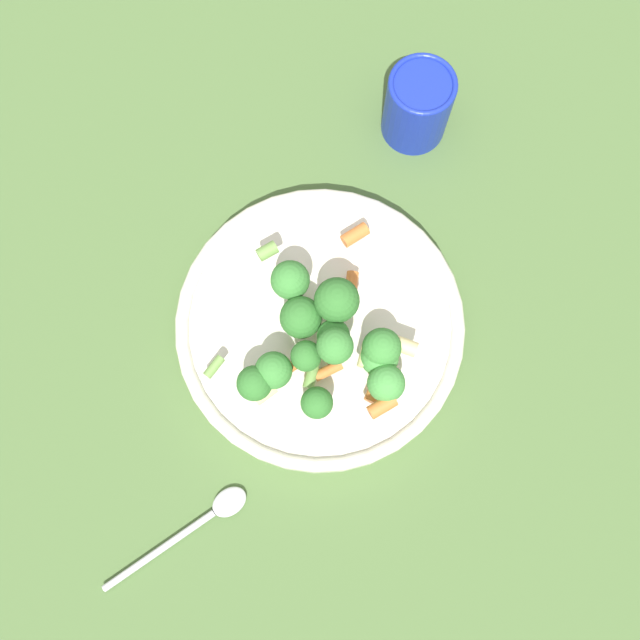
# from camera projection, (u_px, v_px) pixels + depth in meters

# --- Properties ---
(ground_plane) EXTENTS (3.00, 3.00, 0.00)m
(ground_plane) POSITION_uv_depth(u_px,v_px,m) (320.00, 332.00, 0.78)
(ground_plane) COLOR #4C6B38
(bowl) EXTENTS (0.29, 0.29, 0.04)m
(bowl) POSITION_uv_depth(u_px,v_px,m) (320.00, 327.00, 0.76)
(bowl) COLOR silver
(bowl) RESTS_ON ground_plane
(pasta_salad) EXTENTS (0.21, 0.20, 0.07)m
(pasta_salad) POSITION_uv_depth(u_px,v_px,m) (327.00, 340.00, 0.70)
(pasta_salad) COLOR #8CB766
(pasta_salad) RESTS_ON bowl
(cup) EXTENTS (0.07, 0.07, 0.09)m
(cup) POSITION_uv_depth(u_px,v_px,m) (418.00, 105.00, 0.79)
(cup) COLOR #192DAD
(cup) RESTS_ON ground_plane
(spoon) EXTENTS (0.15, 0.08, 0.01)m
(spoon) POSITION_uv_depth(u_px,v_px,m) (202.00, 521.00, 0.73)
(spoon) COLOR silver
(spoon) RESTS_ON ground_plane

